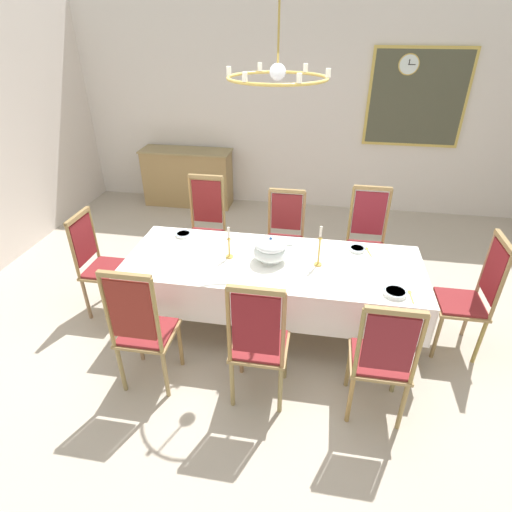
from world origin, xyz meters
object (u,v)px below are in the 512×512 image
object	(u,v)px
chair_north_b	(284,236)
dining_table	(273,268)
mounted_clock	(409,64)
chair_south_b	(258,342)
chair_south_a	(142,328)
candlestick_west	(229,246)
spoon_primary	(410,294)
candlestick_east	(319,250)
chair_north_c	(367,240)
bowl_far_left	(289,241)
spoon_secondary	(367,250)
bowl_near_right	(357,249)
soup_tureen	(271,250)
bowl_far_right	(183,234)
chair_head_east	(471,295)
chair_north_a	(206,227)
chair_head_west	(100,263)
sideboard	(188,177)
chandelier	(278,77)
bowl_near_left	(395,292)
framed_painting	(417,98)
chair_south_c	(382,358)

from	to	relation	value
chair_north_b	dining_table	bearing A→B (deg)	89.06
chair_north_b	mounted_clock	size ratio (longest dim) A/B	3.93
chair_south_b	chair_south_a	bearing A→B (deg)	-179.95
candlestick_west	spoon_primary	size ratio (longest dim) A/B	1.76
dining_table	candlestick_east	xyz separation A→B (m)	(0.41, 0.00, 0.24)
chair_north_c	bowl_far_left	bearing A→B (deg)	32.86
spoon_secondary	bowl_near_right	bearing A→B (deg)	-179.25
soup_tureen	bowl_far_right	size ratio (longest dim) A/B	2.03
chair_head_east	dining_table	bearing A→B (deg)	90.00
soup_tureen	candlestick_west	xyz separation A→B (m)	(-0.39, 0.00, 0.00)
chair_north_a	chair_head_west	size ratio (longest dim) A/B	1.08
spoon_primary	mounted_clock	size ratio (longest dim) A/B	0.65
chair_south_b	bowl_far_left	distance (m)	1.32
candlestick_east	bowl_far_left	world-z (taller)	candlestick_east
chair_head_west	candlestick_east	bearing A→B (deg)	90.00
sideboard	candlestick_east	bearing A→B (deg)	127.07
candlestick_west	bowl_far_left	size ratio (longest dim) A/B	2.23
soup_tureen	sideboard	size ratio (longest dim) A/B	0.22
candlestick_east	candlestick_west	bearing A→B (deg)	180.00
chair_head_east	chandelier	distance (m)	2.49
candlestick_west	bowl_near_right	bearing A→B (deg)	15.68
sideboard	chair_head_east	bearing A→B (deg)	140.71
candlestick_west	spoon_secondary	world-z (taller)	candlestick_west
chair_south_a	spoon_primary	size ratio (longest dim) A/B	6.71
chair_head_east	bowl_far_right	world-z (taller)	chair_head_east
bowl_far_left	chandelier	xyz separation A→B (m)	(-0.11, -0.39, 1.56)
soup_tureen	chair_south_a	bearing A→B (deg)	-134.21
dining_table	chandelier	bearing A→B (deg)	90.22
chair_north_c	spoon_secondary	world-z (taller)	chair_north_c
chair_south_b	bowl_near_left	distance (m)	1.19
candlestick_east	chandelier	xyz separation A→B (m)	(-0.41, 0.00, 1.41)
chair_head_west	framed_painting	size ratio (longest dim) A/B	0.81
candlestick_east	bowl_far_right	xyz separation A→B (m)	(-1.39, 0.35, -0.14)
bowl_far_left	chair_north_c	bearing A→B (deg)	32.86
chair_head_east	chandelier	size ratio (longest dim) A/B	1.53
chair_south_a	bowl_near_right	world-z (taller)	chair_south_a
bowl_near_left	mounted_clock	xyz separation A→B (m)	(0.36, 3.50, 1.37)
chair_head_east	candlestick_east	size ratio (longest dim) A/B	2.98
chair_head_west	spoon_secondary	size ratio (longest dim) A/B	6.29
chair_south_b	chair_south_c	xyz separation A→B (m)	(0.91, 0.00, -0.02)
spoon_primary	chair_north_c	bearing A→B (deg)	98.92
chair_head_west	candlestick_west	world-z (taller)	chair_head_west
chandelier	bowl_far_right	bearing A→B (deg)	160.55
chair_north_c	chandelier	size ratio (longest dim) A/B	1.54
bowl_near_right	bowl_far_right	xyz separation A→B (m)	(-1.75, 0.01, -0.00)
dining_table	chair_north_b	distance (m)	0.91
soup_tureen	framed_painting	xyz separation A→B (m)	(1.62, 3.16, 0.83)
bowl_far_right	spoon_primary	world-z (taller)	bowl_far_right
chair_north_c	candlestick_west	bearing A→B (deg)	34.33
dining_table	candlestick_west	bearing A→B (deg)	180.00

